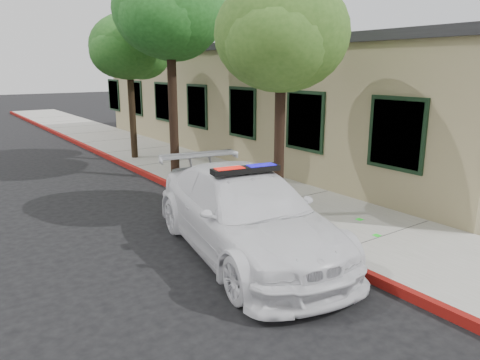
% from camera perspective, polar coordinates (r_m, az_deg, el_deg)
% --- Properties ---
extents(ground, '(120.00, 120.00, 0.00)m').
position_cam_1_polar(ground, '(8.33, 10.88, -10.30)').
color(ground, black).
rests_on(ground, ground).
extents(sidewalk, '(3.20, 60.00, 0.15)m').
position_cam_1_polar(sidewalk, '(11.37, 5.62, -2.98)').
color(sidewalk, gray).
rests_on(sidewalk, ground).
extents(red_curb, '(0.14, 60.00, 0.16)m').
position_cam_1_polar(red_curb, '(10.46, -0.79, -4.41)').
color(red_curb, maroon).
rests_on(red_curb, ground).
extents(clapboard_building, '(7.30, 20.89, 4.24)m').
position_cam_1_polar(clapboard_building, '(18.78, 5.54, 10.17)').
color(clapboard_building, tan).
rests_on(clapboard_building, ground).
extents(police_car, '(3.11, 5.65, 1.67)m').
position_cam_1_polar(police_car, '(8.34, 0.71, -4.24)').
color(police_car, white).
rests_on(police_car, ground).
extents(fire_hydrant, '(0.40, 0.35, 0.70)m').
position_cam_1_polar(fire_hydrant, '(9.21, 6.92, -4.37)').
color(fire_hydrant, silver).
rests_on(fire_hydrant, sidewalk).
extents(street_tree_near, '(2.88, 2.79, 5.11)m').
position_cam_1_polar(street_tree_near, '(9.67, 5.39, 17.35)').
color(street_tree_near, black).
rests_on(street_tree_near, sidewalk).
extents(street_tree_mid, '(3.29, 3.37, 6.25)m').
position_cam_1_polar(street_tree_mid, '(13.94, -9.00, 19.98)').
color(street_tree_mid, black).
rests_on(street_tree_mid, sidewalk).
extents(street_tree_far, '(2.94, 2.71, 5.13)m').
position_cam_1_polar(street_tree_far, '(16.86, -13.88, 15.78)').
color(street_tree_far, black).
rests_on(street_tree_far, sidewalk).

